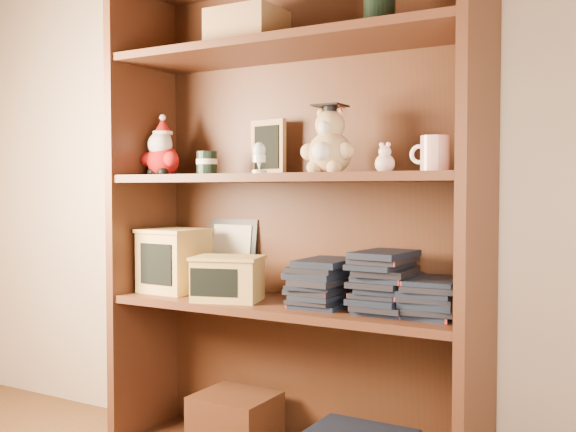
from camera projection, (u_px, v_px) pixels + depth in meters
name	position (u px, v px, depth m)	size (l,w,h in m)	color
bookcase	(295.00, 228.00, 2.13)	(1.20, 0.35, 1.60)	#492615
shelf_lower	(288.00, 307.00, 2.09)	(1.14, 0.33, 0.02)	#492615
shelf_upper	(288.00, 178.00, 2.08)	(1.14, 0.33, 0.02)	#492615
santa_plush	(162.00, 153.00, 2.32)	(0.15, 0.11, 0.22)	#A50F0F
teachers_tin	(207.00, 163.00, 2.23)	(0.07, 0.07, 0.08)	black
chalkboard_plaque	(268.00, 148.00, 2.24)	(0.14, 0.09, 0.18)	#9E7547
egg_cup	(259.00, 157.00, 2.04)	(0.05, 0.05, 0.10)	white
grad_teddy_bear	(329.00, 146.00, 2.00)	(0.17, 0.15, 0.21)	tan
pink_figurine	(385.00, 161.00, 1.92)	(0.06, 0.06, 0.09)	beige
teacher_mug	(434.00, 154.00, 1.84)	(0.11, 0.08, 0.10)	silver
certificate_frame	(232.00, 254.00, 2.36)	(0.20, 0.05, 0.25)	black
treats_box	(174.00, 260.00, 2.31)	(0.20, 0.20, 0.22)	tan
pencils_box	(228.00, 278.00, 2.13)	(0.25, 0.21, 0.14)	tan
book_stack_left	(322.00, 282.00, 2.03)	(0.14, 0.20, 0.14)	black
book_stack_mid	(384.00, 282.00, 1.93)	(0.14, 0.20, 0.18)	black
book_stack_right	(436.00, 297.00, 1.86)	(0.14, 0.20, 0.11)	black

